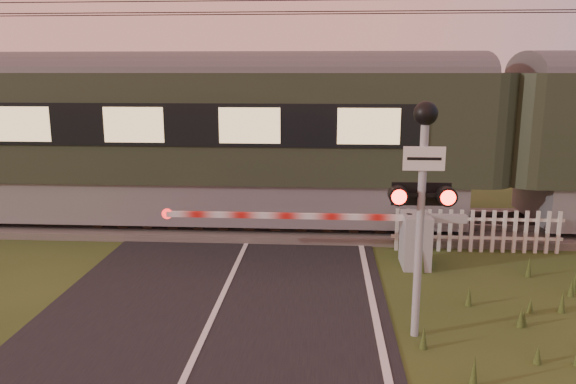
# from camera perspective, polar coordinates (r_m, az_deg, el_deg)

# --- Properties ---
(ground) EXTENTS (160.00, 160.00, 0.00)m
(ground) POSITION_cam_1_polar(r_m,az_deg,el_deg) (9.20, -8.53, -14.32)
(ground) COLOR #283E18
(ground) RESTS_ON ground
(road) EXTENTS (6.00, 140.00, 0.03)m
(road) POSITION_cam_1_polar(r_m,az_deg,el_deg) (8.99, -8.74, -14.93)
(road) COLOR black
(road) RESTS_ON ground
(track_bed) EXTENTS (140.00, 3.40, 0.39)m
(track_bed) POSITION_cam_1_polar(r_m,az_deg,el_deg) (15.19, -3.37, -3.18)
(track_bed) COLOR #47423D
(track_bed) RESTS_ON ground
(overhead_wires) EXTENTS (120.00, 0.62, 0.62)m
(overhead_wires) POSITION_cam_1_polar(r_m,az_deg,el_deg) (14.74, -3.66, 18.55)
(overhead_wires) COLOR black
(overhead_wires) RESTS_ON ground
(train) EXTENTS (45.55, 3.14, 4.25)m
(train) POSITION_cam_1_polar(r_m,az_deg,el_deg) (15.27, 20.56, 5.09)
(train) COLOR slate
(train) RESTS_ON ground
(boom_gate) EXTENTS (6.50, 0.88, 1.17)m
(boom_gate) POSITION_cam_1_polar(r_m,az_deg,el_deg) (12.20, 11.58, -4.48)
(boom_gate) COLOR gray
(boom_gate) RESTS_ON ground
(crossing_signal) EXTENTS (0.93, 0.37, 3.66)m
(crossing_signal) POSITION_cam_1_polar(r_m,az_deg,el_deg) (8.57, 13.49, 1.32)
(crossing_signal) COLOR gray
(crossing_signal) RESTS_ON ground
(picket_fence) EXTENTS (3.88, 0.08, 0.99)m
(picket_fence) POSITION_cam_1_polar(r_m,az_deg,el_deg) (13.59, 18.64, -3.76)
(picket_fence) COLOR silver
(picket_fence) RESTS_ON ground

